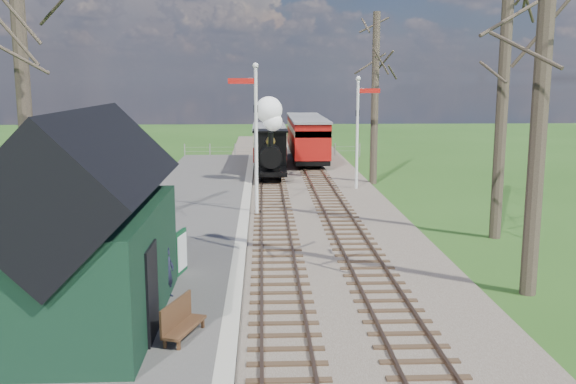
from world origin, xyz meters
name	(u,v)px	position (x,y,z in m)	size (l,w,h in m)	color
distant_hills	(278,263)	(1.40, 64.38, -16.21)	(114.40, 48.00, 22.02)	#385B23
ballast_bed	(297,190)	(1.30, 22.00, 0.05)	(8.00, 60.00, 0.10)	brown
track_near	(272,189)	(0.00, 22.00, 0.10)	(1.60, 60.00, 0.15)	brown
track_far	(323,189)	(2.60, 22.00, 0.10)	(1.60, 60.00, 0.15)	brown
platform	(183,225)	(-3.50, 14.00, 0.10)	(5.00, 44.00, 0.20)	#474442
coping_strip	(243,225)	(-1.20, 14.00, 0.10)	(0.40, 44.00, 0.21)	#B2AD9E
station_shed	(88,232)	(-4.30, 4.00, 2.27)	(3.25, 6.30, 4.78)	black
semaphore_near	(254,128)	(-0.77, 16.00, 3.62)	(1.22, 0.24, 6.22)	silver
semaphore_far	(359,124)	(4.37, 22.00, 3.35)	(1.22, 0.24, 5.72)	silver
bare_trees	(320,91)	(1.33, 10.10, 5.21)	(15.51, 22.39, 12.00)	#382D23
fence_line	(273,150)	(0.30, 36.00, 0.55)	(12.60, 0.08, 1.00)	slate
locomotive	(270,144)	(-0.01, 25.05, 2.07)	(1.80, 4.19, 4.49)	black
coach	(269,143)	(0.00, 31.12, 1.52)	(2.09, 7.18, 2.20)	black
red_carriage_a	(310,141)	(2.60, 31.00, 1.66)	(2.32, 5.74, 2.44)	black
red_carriage_b	(304,134)	(2.60, 36.50, 1.66)	(2.32, 5.74, 2.44)	black
sign_board	(181,252)	(-2.76, 7.60, 0.81)	(0.26, 0.83, 1.22)	#0E4323
bench	(180,320)	(-2.22, 3.02, 0.58)	(0.83, 1.48, 0.81)	#4A2E1A
person	(167,272)	(-2.84, 5.53, 0.86)	(0.48, 0.31, 1.31)	black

